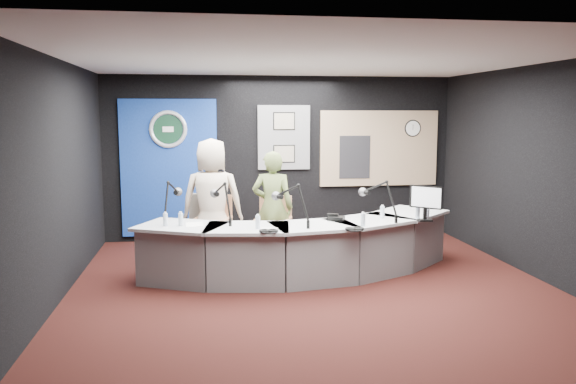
{
  "coord_description": "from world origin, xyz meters",
  "views": [
    {
      "loc": [
        -1.34,
        -6.89,
        2.16
      ],
      "look_at": [
        -0.2,
        0.8,
        1.1
      ],
      "focal_mm": 36.0,
      "sensor_mm": 36.0,
      "label": 1
    }
  ],
  "objects": [
    {
      "name": "wall_back",
      "position": [
        0.0,
        3.0,
        1.4
      ],
      "size": [
        6.0,
        0.02,
        2.8
      ],
      "primitive_type": "cube",
      "color": "black",
      "rests_on": "ground"
    },
    {
      "name": "booth_glow",
      "position": [
        1.75,
        2.96,
        1.55
      ],
      "size": [
        2.0,
        0.02,
        1.2
      ],
      "primitive_type": "cube",
      "color": "#FFC9A1",
      "rests_on": "booth_window_frame"
    },
    {
      "name": "armchair_left",
      "position": [
        -1.22,
        1.48,
        0.5
      ],
      "size": [
        0.7,
        0.7,
        1.01
      ],
      "primitive_type": null,
      "rotation": [
        0.0,
        0.0,
        -0.28
      ],
      "color": "tan",
      "rests_on": "ground"
    },
    {
      "name": "notepad",
      "position": [
        -0.57,
        -0.04,
        0.75
      ],
      "size": [
        0.26,
        0.32,
        0.0
      ],
      "primitive_type": "cube",
      "rotation": [
        0.0,
        0.0,
        -0.23
      ],
      "color": "white",
      "rests_on": "broadcast_desk"
    },
    {
      "name": "computer_monitor",
      "position": [
        1.55,
        0.27,
        1.07
      ],
      "size": [
        0.36,
        0.34,
        0.32
      ],
      "primitive_type": "cube",
      "rotation": [
        0.0,
        0.0,
        -0.75
      ],
      "color": "black",
      "rests_on": "broadcast_desk"
    },
    {
      "name": "paper_stack",
      "position": [
        -1.46,
        0.46,
        0.75
      ],
      "size": [
        0.23,
        0.32,
        0.0
      ],
      "primitive_type": "cube",
      "rotation": [
        0.0,
        0.0,
        0.05
      ],
      "color": "white",
      "rests_on": "broadcast_desk"
    },
    {
      "name": "seal_center",
      "position": [
        -1.9,
        2.94,
        1.9
      ],
      "size": [
        0.48,
        0.01,
        0.48
      ],
      "primitive_type": "cylinder",
      "rotation": [
        1.57,
        0.0,
        0.0
      ],
      "color": "black",
      "rests_on": "backdrop_panel"
    },
    {
      "name": "pinboard",
      "position": [
        0.05,
        2.97,
        1.75
      ],
      "size": [
        0.9,
        0.04,
        1.1
      ],
      "primitive_type": "cube",
      "color": "slate",
      "rests_on": "wall_back"
    },
    {
      "name": "backdrop_panel",
      "position": [
        -1.9,
        2.97,
        1.25
      ],
      "size": [
        1.6,
        0.05,
        2.3
      ],
      "primitive_type": "cube",
      "color": "navy",
      "rests_on": "wall_back"
    },
    {
      "name": "wall_clock",
      "position": [
        2.35,
        2.94,
        1.9
      ],
      "size": [
        0.28,
        0.01,
        0.28
      ],
      "primitive_type": "cylinder",
      "rotation": [
        1.57,
        0.0,
        0.0
      ],
      "color": "white",
      "rests_on": "booth_window_frame"
    },
    {
      "name": "framed_photo_lower",
      "position": [
        0.05,
        2.94,
        1.47
      ],
      "size": [
        0.34,
        0.02,
        0.27
      ],
      "primitive_type": "cube",
      "color": "gray",
      "rests_on": "pinboard"
    },
    {
      "name": "equipment_rack",
      "position": [
        1.3,
        2.94,
        1.4
      ],
      "size": [
        0.55,
        0.02,
        0.75
      ],
      "primitive_type": "cube",
      "color": "black",
      "rests_on": "booth_window_frame"
    },
    {
      "name": "ceiling",
      "position": [
        0.0,
        0.0,
        2.8
      ],
      "size": [
        6.0,
        6.0,
        0.02
      ],
      "primitive_type": "cube",
      "color": "silver",
      "rests_on": "ground"
    },
    {
      "name": "person_woman",
      "position": [
        -0.35,
        1.28,
        0.82
      ],
      "size": [
        0.68,
        0.53,
        1.63
      ],
      "primitive_type": "imported",
      "rotation": [
        0.0,
        0.0,
        2.87
      ],
      "color": "#5D6D39",
      "rests_on": "ground"
    },
    {
      "name": "boom_mic_b",
      "position": [
        -1.1,
        0.59,
        1.05
      ],
      "size": [
        0.3,
        0.71,
        0.6
      ],
      "primitive_type": null,
      "color": "black",
      "rests_on": "broadcast_desk"
    },
    {
      "name": "ground",
      "position": [
        0.0,
        0.0,
        0.0
      ],
      "size": [
        6.0,
        6.0,
        0.0
      ],
      "primitive_type": "plane",
      "color": "black",
      "rests_on": "ground"
    },
    {
      "name": "headphones_far",
      "position": [
        -0.58,
        -0.16,
        0.77
      ],
      "size": [
        0.23,
        0.23,
        0.04
      ],
      "primitive_type": "torus",
      "color": "black",
      "rests_on": "broadcast_desk"
    },
    {
      "name": "boom_mic_d",
      "position": [
        0.98,
        0.46,
        1.05
      ],
      "size": [
        0.42,
        0.66,
        0.6
      ],
      "primitive_type": null,
      "color": "black",
      "rests_on": "broadcast_desk"
    },
    {
      "name": "wall_left",
      "position": [
        -3.0,
        0.0,
        1.4
      ],
      "size": [
        0.02,
        6.0,
        2.8
      ],
      "primitive_type": "cube",
      "color": "black",
      "rests_on": "ground"
    },
    {
      "name": "person_man",
      "position": [
        -1.22,
        1.48,
        0.9
      ],
      "size": [
        0.93,
        0.66,
        1.81
      ],
      "primitive_type": "imported",
      "rotation": [
        0.0,
        0.0,
        3.05
      ],
      "color": "beige",
      "rests_on": "ground"
    },
    {
      "name": "boom_mic_a",
      "position": [
        -1.76,
        0.83,
        1.05
      ],
      "size": [
        0.27,
        0.72,
        0.6
      ],
      "primitive_type": null,
      "color": "black",
      "rests_on": "broadcast_desk"
    },
    {
      "name": "wall_front",
      "position": [
        0.0,
        -3.0,
        1.4
      ],
      "size": [
        6.0,
        0.02,
        2.8
      ],
      "primitive_type": "cube",
      "color": "black",
      "rests_on": "ground"
    },
    {
      "name": "broadcast_desk",
      "position": [
        -0.05,
        0.55,
        0.38
      ],
      "size": [
        4.5,
        1.9,
        0.75
      ],
      "primitive_type": null,
      "color": "#B0B3B5",
      "rests_on": "ground"
    },
    {
      "name": "desk_phone",
      "position": [
        0.4,
        0.49,
        0.78
      ],
      "size": [
        0.26,
        0.24,
        0.05
      ],
      "primitive_type": "cube",
      "rotation": [
        0.0,
        0.0,
        -0.43
      ],
      "color": "black",
      "rests_on": "broadcast_desk"
    },
    {
      "name": "armchair_right",
      "position": [
        -0.35,
        1.28,
        0.48
      ],
      "size": [
        0.68,
        0.68,
        0.96
      ],
      "primitive_type": null,
      "rotation": [
        0.0,
        0.0,
        -0.32
      ],
      "color": "tan",
      "rests_on": "ground"
    },
    {
      "name": "wall_right",
      "position": [
        3.0,
        0.0,
        1.4
      ],
      "size": [
        0.02,
        6.0,
        2.8
      ],
      "primitive_type": "cube",
      "color": "black",
      "rests_on": "ground"
    },
    {
      "name": "water_bottles",
      "position": [
        -0.07,
        0.3,
        0.84
      ],
      "size": [
        3.56,
        0.56,
        0.18
      ],
      "primitive_type": null,
      "color": "silver",
      "rests_on": "broadcast_desk"
    },
    {
      "name": "agency_seal",
      "position": [
        -1.9,
        2.93,
        1.9
      ],
      "size": [
        0.63,
        0.07,
        0.63
      ],
      "primitive_type": "torus",
      "rotation": [
        1.57,
        0.0,
        0.0
      ],
      "color": "silver",
      "rests_on": "backdrop_panel"
    },
    {
      "name": "headphones_near",
      "position": [
        0.47,
        -0.2,
        0.77
      ],
      "size": [
        0.23,
        0.23,
        0.04
      ],
      "primitive_type": "torus",
      "color": "black",
      "rests_on": "broadcast_desk"
    },
    {
      "name": "draped_jacket",
      "position": [
        -1.31,
        1.72,
        0.62
      ],
      "size": [
        0.51,
        0.24,
        0.7
      ],
      "primitive_type": "cube",
      "rotation": [
        0.0,
        0.0,
        -0.28
      ],
      "color": "slate",
      "rests_on": "armchair_left"
    },
    {
      "name": "booth_window_frame",
      "position": [
        1.75,
        2.97,
        1.55
      ],
      "size": [
        2.12,
        0.06,
        1.32
      ],
      "primitive_type": "cube",
      "color": "tan",
      "rests_on": "wall_back"
    },
    {
      "name": "boom_mic_c",
      "position": [
        -0.24,
        0.25,
        1.05
      ],
      "size": [
        0.45,
        0.64,
        0.6
      ],
      "primitive_type": null,
      "color": "black",
      "rests_on": "broadcast_desk"
    },
    {
      "name": "framed_photo_upper",
      "position": [
        0.05,
        2.94,
        2.03
      ],
      "size": [
        0.34,
        0.02,
        0.27
      ],
      "primitive_type": "cube",
      "color": "gray",
      "rests_on": "pinboard"
    }
  ]
}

